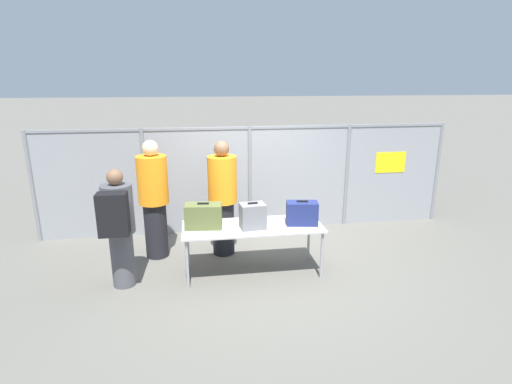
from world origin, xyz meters
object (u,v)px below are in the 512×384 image
(inspection_table, at_px, (253,229))
(security_worker_near, at_px, (223,197))
(utility_trailer, at_px, (329,188))
(suitcase_olive, at_px, (204,216))
(suitcase_grey, at_px, (253,216))
(security_worker_far, at_px, (154,198))
(traveler_hooded, at_px, (119,225))
(suitcase_navy, at_px, (302,213))

(inspection_table, relative_size, security_worker_near, 1.08)
(inspection_table, xyz_separation_m, utility_trailer, (2.19, 3.05, -0.30))
(suitcase_olive, height_order, suitcase_grey, suitcase_grey)
(security_worker_far, bearing_deg, suitcase_olive, 121.48)
(suitcase_olive, height_order, traveler_hooded, traveler_hooded)
(traveler_hooded, relative_size, security_worker_near, 0.89)
(inspection_table, relative_size, suitcase_grey, 5.27)
(utility_trailer, bearing_deg, suitcase_grey, -125.15)
(suitcase_olive, relative_size, suitcase_navy, 1.13)
(inspection_table, height_order, security_worker_near, security_worker_near)
(inspection_table, xyz_separation_m, traveler_hooded, (-1.80, -0.15, 0.23))
(security_worker_near, bearing_deg, traveler_hooded, 12.61)
(security_worker_near, relative_size, utility_trailer, 0.41)
(suitcase_olive, bearing_deg, utility_trailer, 46.25)
(suitcase_olive, xyz_separation_m, security_worker_far, (-0.74, 0.75, 0.07))
(security_worker_near, height_order, security_worker_far, security_worker_far)
(traveler_hooded, bearing_deg, suitcase_navy, 4.92)
(suitcase_grey, distance_m, security_worker_far, 1.67)
(suitcase_olive, height_order, utility_trailer, suitcase_olive)
(suitcase_olive, relative_size, suitcase_grey, 1.42)
(suitcase_olive, bearing_deg, suitcase_navy, -3.16)
(suitcase_grey, relative_size, traveler_hooded, 0.23)
(suitcase_grey, bearing_deg, traveler_hooded, -177.63)
(suitcase_olive, relative_size, traveler_hooded, 0.33)
(inspection_table, xyz_separation_m, suitcase_olive, (-0.69, 0.04, 0.22))
(inspection_table, relative_size, traveler_hooded, 1.22)
(utility_trailer, bearing_deg, inspection_table, -125.69)
(inspection_table, height_order, traveler_hooded, traveler_hooded)
(suitcase_grey, relative_size, utility_trailer, 0.08)
(suitcase_olive, height_order, security_worker_near, security_worker_near)
(traveler_hooded, relative_size, security_worker_far, 0.88)
(suitcase_grey, relative_size, security_worker_far, 0.20)
(suitcase_grey, bearing_deg, suitcase_olive, 169.90)
(inspection_table, distance_m, suitcase_grey, 0.24)
(security_worker_near, distance_m, security_worker_far, 1.06)
(traveler_hooded, height_order, security_worker_far, security_worker_far)
(suitcase_olive, distance_m, suitcase_navy, 1.40)
(traveler_hooded, xyz_separation_m, security_worker_near, (1.43, 0.89, 0.05))
(suitcase_navy, bearing_deg, security_worker_far, 158.82)
(traveler_hooded, bearing_deg, security_worker_far, 70.78)
(security_worker_far, bearing_deg, traveler_hooded, 55.43)
(suitcase_navy, relative_size, utility_trailer, 0.11)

